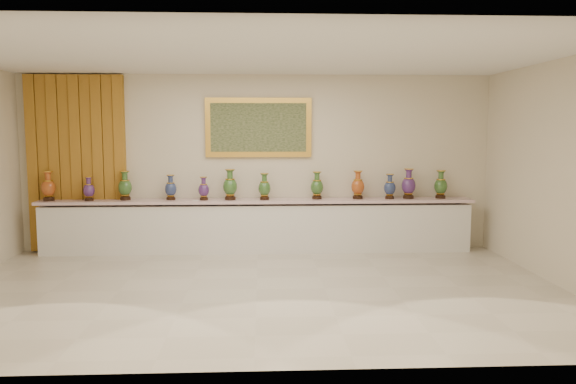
# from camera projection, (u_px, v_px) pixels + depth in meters

# --- Properties ---
(ground) EXTENTS (8.00, 8.00, 0.00)m
(ground) POSITION_uv_depth(u_px,v_px,m) (257.00, 289.00, 7.31)
(ground) COLOR beige
(ground) RESTS_ON ground
(room) EXTENTS (8.00, 8.00, 8.00)m
(room) POSITION_uv_depth(u_px,v_px,m) (106.00, 158.00, 9.44)
(room) COLOR beige
(room) RESTS_ON ground
(counter) EXTENTS (7.28, 0.48, 0.90)m
(counter) POSITION_uv_depth(u_px,v_px,m) (258.00, 226.00, 9.51)
(counter) COLOR white
(counter) RESTS_ON ground
(vase_0) EXTENTS (0.25, 0.25, 0.49)m
(vase_0) POSITION_uv_depth(u_px,v_px,m) (48.00, 188.00, 9.25)
(vase_0) COLOR black
(vase_0) RESTS_ON counter
(vase_1) EXTENTS (0.19, 0.19, 0.40)m
(vase_1) POSITION_uv_depth(u_px,v_px,m) (89.00, 190.00, 9.26)
(vase_1) COLOR black
(vase_1) RESTS_ON counter
(vase_2) EXTENTS (0.23, 0.23, 0.49)m
(vase_2) POSITION_uv_depth(u_px,v_px,m) (125.00, 187.00, 9.35)
(vase_2) COLOR black
(vase_2) RESTS_ON counter
(vase_3) EXTENTS (0.26, 0.26, 0.42)m
(vase_3) POSITION_uv_depth(u_px,v_px,m) (171.00, 189.00, 9.38)
(vase_3) COLOR black
(vase_3) RESTS_ON counter
(vase_4) EXTENTS (0.23, 0.23, 0.39)m
(vase_4) POSITION_uv_depth(u_px,v_px,m) (204.00, 190.00, 9.35)
(vase_4) COLOR black
(vase_4) RESTS_ON counter
(vase_5) EXTENTS (0.25, 0.25, 0.52)m
(vase_5) POSITION_uv_depth(u_px,v_px,m) (230.00, 186.00, 9.37)
(vase_5) COLOR black
(vase_5) RESTS_ON counter
(vase_6) EXTENTS (0.23, 0.23, 0.45)m
(vase_6) POSITION_uv_depth(u_px,v_px,m) (264.00, 188.00, 9.39)
(vase_6) COLOR black
(vase_6) RESTS_ON counter
(vase_7) EXTENTS (0.27, 0.27, 0.47)m
(vase_7) POSITION_uv_depth(u_px,v_px,m) (317.00, 187.00, 9.49)
(vase_7) COLOR black
(vase_7) RESTS_ON counter
(vase_8) EXTENTS (0.24, 0.24, 0.48)m
(vase_8) POSITION_uv_depth(u_px,v_px,m) (358.00, 186.00, 9.52)
(vase_8) COLOR black
(vase_8) RESTS_ON counter
(vase_9) EXTENTS (0.23, 0.23, 0.42)m
(vase_9) POSITION_uv_depth(u_px,v_px,m) (390.00, 188.00, 9.52)
(vase_9) COLOR black
(vase_9) RESTS_ON counter
(vase_10) EXTENTS (0.26, 0.26, 0.51)m
(vase_10) POSITION_uv_depth(u_px,v_px,m) (409.00, 185.00, 9.56)
(vase_10) COLOR black
(vase_10) RESTS_ON counter
(vase_11) EXTENTS (0.25, 0.25, 0.48)m
(vase_11) POSITION_uv_depth(u_px,v_px,m) (441.00, 186.00, 9.58)
(vase_11) COLOR black
(vase_11) RESTS_ON counter
(label_card) EXTENTS (0.10, 0.06, 0.00)m
(label_card) POSITION_uv_depth(u_px,v_px,m) (196.00, 201.00, 9.28)
(label_card) COLOR white
(label_card) RESTS_ON counter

